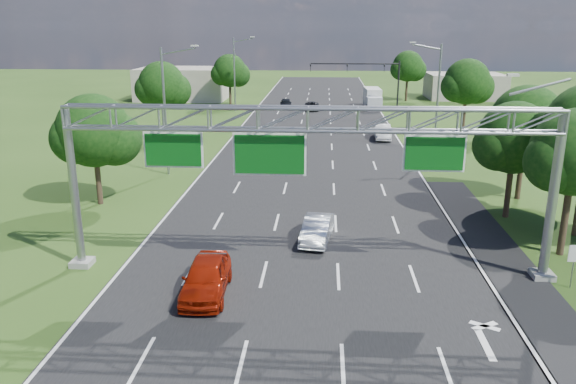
# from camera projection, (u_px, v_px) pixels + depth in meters

# --- Properties ---
(ground) EXTENTS (220.00, 220.00, 0.00)m
(ground) POSITION_uv_depth(u_px,v_px,m) (311.00, 177.00, 44.70)
(ground) COLOR #264314
(ground) RESTS_ON ground
(road) EXTENTS (18.00, 180.00, 0.02)m
(road) POSITION_uv_depth(u_px,v_px,m) (311.00, 177.00, 44.70)
(road) COLOR black
(road) RESTS_ON ground
(road_flare) EXTENTS (3.00, 30.00, 0.02)m
(road_flare) POSITION_uv_depth(u_px,v_px,m) (501.00, 260.00, 28.76)
(road_flare) COLOR black
(road_flare) RESTS_ON ground
(sign_gantry) EXTENTS (23.50, 1.00, 9.56)m
(sign_gantry) POSITION_uv_depth(u_px,v_px,m) (309.00, 132.00, 25.50)
(sign_gantry) COLOR gray
(sign_gantry) RESTS_ON ground
(regulatory_sign) EXTENTS (0.60, 0.08, 2.10)m
(regulatory_sign) POSITION_uv_depth(u_px,v_px,m) (575.00, 257.00, 25.31)
(regulatory_sign) COLOR gray
(regulatory_sign) RESTS_ON ground
(traffic_signal) EXTENTS (12.21, 0.24, 7.00)m
(traffic_signal) POSITION_uv_depth(u_px,v_px,m) (373.00, 75.00, 76.25)
(traffic_signal) COLOR black
(traffic_signal) RESTS_ON ground
(streetlight_l_near) EXTENTS (2.97, 0.22, 10.16)m
(streetlight_l_near) POSITION_uv_depth(u_px,v_px,m) (167.00, 105.00, 43.81)
(streetlight_l_near) COLOR gray
(streetlight_l_near) RESTS_ON ground
(streetlight_l_far) EXTENTS (2.97, 0.22, 10.16)m
(streetlight_l_far) POSITION_uv_depth(u_px,v_px,m) (236.00, 71.00, 77.29)
(streetlight_l_far) COLOR gray
(streetlight_l_far) RESTS_ON ground
(streetlight_r_mid) EXTENTS (2.97, 0.22, 10.16)m
(streetlight_r_mid) POSITION_uv_depth(u_px,v_px,m) (436.00, 93.00, 51.98)
(streetlight_r_mid) COLOR gray
(streetlight_r_mid) RESTS_ON ground
(tree_cluster_right) EXTENTS (9.91, 14.60, 8.68)m
(tree_cluster_right) POSITION_uv_depth(u_px,v_px,m) (566.00, 140.00, 31.93)
(tree_cluster_right) COLOR #2D2116
(tree_cluster_right) RESTS_ON ground
(tree_verge_la) EXTENTS (5.76, 4.80, 7.40)m
(tree_verge_la) POSITION_uv_depth(u_px,v_px,m) (95.00, 134.00, 36.59)
(tree_verge_la) COLOR #2D2116
(tree_verge_la) RESTS_ON ground
(tree_verge_lb) EXTENTS (5.76, 4.80, 8.06)m
(tree_verge_lb) POSITION_uv_depth(u_px,v_px,m) (163.00, 87.00, 58.53)
(tree_verge_lb) COLOR #2D2116
(tree_verge_lb) RESTS_ON ground
(tree_verge_lc) EXTENTS (5.76, 4.80, 7.62)m
(tree_verge_lc) POSITION_uv_depth(u_px,v_px,m) (230.00, 72.00, 82.38)
(tree_verge_lc) COLOR #2D2116
(tree_verge_lc) RESTS_ON ground
(tree_verge_rd) EXTENTS (5.76, 4.80, 8.28)m
(tree_verge_rd) POSITION_uv_depth(u_px,v_px,m) (467.00, 84.00, 59.36)
(tree_verge_rd) COLOR #2D2116
(tree_verge_rd) RESTS_ON ground
(tree_verge_re) EXTENTS (5.76, 4.80, 7.84)m
(tree_verge_re) POSITION_uv_depth(u_px,v_px,m) (408.00, 68.00, 88.30)
(tree_verge_re) COLOR #2D2116
(tree_verge_re) RESTS_ON ground
(building_left) EXTENTS (14.00, 10.00, 5.00)m
(building_left) POSITION_uv_depth(u_px,v_px,m) (183.00, 84.00, 91.27)
(building_left) COLOR gray
(building_left) RESTS_ON ground
(building_right) EXTENTS (12.00, 9.00, 4.00)m
(building_right) POSITION_uv_depth(u_px,v_px,m) (464.00, 86.00, 92.39)
(building_right) COLOR gray
(building_right) RESTS_ON ground
(red_coupe) EXTENTS (2.12, 4.85, 1.63)m
(red_coupe) POSITION_uv_depth(u_px,v_px,m) (206.00, 277.00, 24.91)
(red_coupe) COLOR #921806
(red_coupe) RESTS_ON ground
(silver_sedan) EXTENTS (1.98, 4.31, 1.37)m
(silver_sedan) POSITION_uv_depth(u_px,v_px,m) (317.00, 229.00, 31.21)
(silver_sedan) COLOR silver
(silver_sedan) RESTS_ON ground
(car_queue_b) EXTENTS (2.08, 4.29, 1.18)m
(car_queue_b) POSITION_uv_depth(u_px,v_px,m) (312.00, 106.00, 79.53)
(car_queue_b) COLOR black
(car_queue_b) RESTS_ON ground
(car_queue_c) EXTENTS (2.03, 4.21, 1.39)m
(car_queue_c) POSITION_uv_depth(u_px,v_px,m) (286.00, 103.00, 81.69)
(car_queue_c) COLOR black
(car_queue_c) RESTS_ON ground
(car_queue_d) EXTENTS (1.76, 4.65, 1.51)m
(car_queue_d) POSITION_uv_depth(u_px,v_px,m) (383.00, 132.00, 59.30)
(car_queue_d) COLOR silver
(car_queue_d) RESTS_ON ground
(box_truck) EXTENTS (2.34, 7.45, 2.80)m
(box_truck) POSITION_uv_depth(u_px,v_px,m) (373.00, 99.00, 81.56)
(box_truck) COLOR silver
(box_truck) RESTS_ON ground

